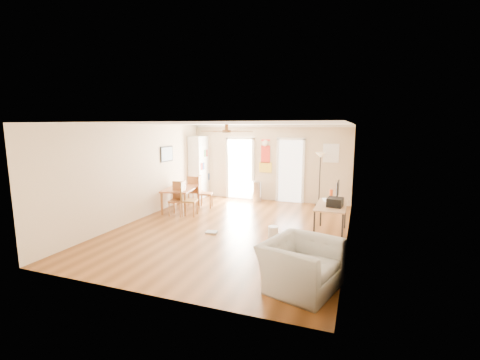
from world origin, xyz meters
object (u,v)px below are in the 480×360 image
at_px(torchiere_lamp, 320,179).
at_px(computer_desk, 331,220).
at_px(dining_table, 181,199).
at_px(dining_chair_right_b, 189,199).
at_px(dining_chair_near, 177,199).
at_px(dining_chair_far, 195,190).
at_px(dining_chair_right_a, 206,192).
at_px(bookshelf, 200,167).
at_px(trash_can, 257,191).
at_px(armchair, 301,265).
at_px(wastebasket_a, 273,232).
at_px(printer, 335,202).

height_order(torchiere_lamp, computer_desk, torchiere_lamp).
distance_m(dining_table, dining_chair_right_b, 0.74).
relative_size(dining_chair_near, dining_chair_far, 1.03).
bearing_deg(dining_chair_right_a, bookshelf, 16.41).
relative_size(dining_chair_right_b, dining_chair_far, 1.05).
distance_m(dining_chair_far, trash_can, 2.10).
distance_m(torchiere_lamp, armchair, 5.76).
height_order(wastebasket_a, armchair, armchair).
relative_size(dining_chair_far, printer, 2.42).
relative_size(dining_table, armchair, 1.18).
relative_size(dining_chair_right_a, torchiere_lamp, 0.58).
xyz_separation_m(bookshelf, dining_chair_right_b, (0.91, -2.47, -0.61)).
bearing_deg(dining_chair_near, dining_table, 101.14).
distance_m(bookshelf, printer, 5.79).
bearing_deg(bookshelf, computer_desk, -30.36).
xyz_separation_m(trash_can, armchair, (2.47, -5.64, 0.03)).
height_order(trash_can, wastebasket_a, trash_can).
height_order(dining_chair_right_b, dining_chair_far, dining_chair_right_b).
bearing_deg(dining_chair_right_a, dining_chair_far, 42.92).
distance_m(bookshelf, dining_chair_right_b, 2.70).
height_order(dining_table, dining_chair_far, dining_chair_far).
height_order(dining_chair_far, armchair, dining_chair_far).
xyz_separation_m(dining_table, armchair, (4.30, -3.70, 0.04)).
bearing_deg(dining_chair_near, wastebasket_a, -24.29).
bearing_deg(dining_chair_far, dining_chair_right_a, 146.57).
height_order(bookshelf, torchiere_lamp, bookshelf).
xyz_separation_m(dining_chair_near, trash_can, (1.63, 2.52, -0.13)).
bearing_deg(printer, wastebasket_a, -151.27).
distance_m(bookshelf, torchiere_lamp, 4.27).
relative_size(dining_chair_far, computer_desk, 0.69).
height_order(torchiere_lamp, wastebasket_a, torchiere_lamp).
relative_size(bookshelf, armchair, 1.87).
height_order(dining_chair_right_a, dining_chair_near, dining_chair_right_a).
distance_m(computer_desk, printer, 0.49).
relative_size(dining_chair_right_a, armchair, 0.85).
height_order(dining_chair_far, torchiere_lamp, torchiere_lamp).
bearing_deg(bookshelf, dining_chair_right_a, -57.60).
bearing_deg(dining_chair_right_b, trash_can, -38.93).
bearing_deg(torchiere_lamp, dining_table, -152.54).
bearing_deg(dining_chair_near, bookshelf, 94.66).
bearing_deg(armchair, trash_can, 40.70).
relative_size(dining_chair_near, armchair, 0.82).
bearing_deg(computer_desk, dining_chair_near, 176.50).
relative_size(wastebasket_a, armchair, 0.23).
bearing_deg(printer, bookshelf, 155.09).
xyz_separation_m(dining_table, dining_chair_right_a, (0.55, 0.57, 0.16)).
bearing_deg(torchiere_lamp, trash_can, -177.48).
distance_m(printer, wastebasket_a, 1.57).
distance_m(dining_table, armchair, 5.67).
relative_size(bookshelf, dining_chair_far, 2.36).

